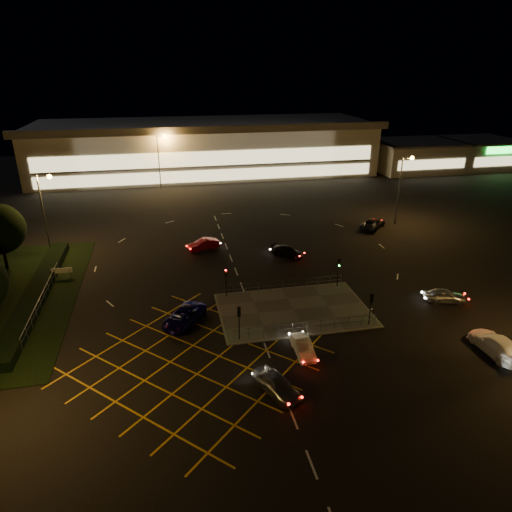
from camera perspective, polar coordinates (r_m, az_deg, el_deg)
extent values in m
plane|color=black|center=(45.92, 1.60, -5.86)|extent=(180.00, 180.00, 0.00)
cube|color=#4C4944|center=(44.66, 4.70, -6.74)|extent=(14.00, 9.00, 0.12)
cube|color=black|center=(51.89, -25.72, -4.13)|extent=(2.00, 26.00, 1.00)
cube|color=beige|center=(103.01, -6.40, 13.24)|extent=(70.00, 25.00, 10.00)
cube|color=slate|center=(102.28, -6.53, 16.11)|extent=(72.00, 26.50, 0.60)
cube|color=#FFEAA5|center=(90.72, -5.59, 11.96)|extent=(66.00, 0.20, 3.00)
cube|color=#FFEAA5|center=(91.38, -5.52, 9.99)|extent=(66.00, 0.20, 2.20)
cube|color=beige|center=(110.01, 19.24, 11.69)|extent=(18.00, 14.00, 6.00)
cube|color=slate|center=(109.51, 19.46, 13.30)|extent=(18.80, 14.80, 0.40)
cube|color=#FFEAA5|center=(104.19, 21.13, 10.64)|extent=(15.30, 0.20, 2.00)
cube|color=beige|center=(118.87, 26.05, 11.42)|extent=(14.00, 14.00, 6.00)
cube|color=slate|center=(118.40, 26.32, 12.91)|extent=(14.80, 14.80, 0.40)
cube|color=#FFEAA5|center=(113.49, 28.11, 10.40)|extent=(11.90, 0.20, 2.00)
cube|color=#19E533|center=(113.03, 28.37, 11.56)|extent=(7.00, 0.30, 1.40)
cylinder|color=slate|center=(61.44, -24.97, 4.59)|extent=(0.20, 0.20, 10.00)
cylinder|color=slate|center=(60.11, -25.08, 8.99)|extent=(1.40, 0.12, 0.12)
sphere|color=orange|center=(59.96, -24.42, 9.02)|extent=(0.56, 0.56, 0.56)
cylinder|color=slate|center=(70.01, 17.42, 7.74)|extent=(0.20, 0.20, 10.00)
cylinder|color=slate|center=(69.34, 18.41, 11.57)|extent=(1.40, 0.12, 0.12)
sphere|color=orange|center=(69.69, 18.92, 11.52)|extent=(0.56, 0.56, 0.56)
cylinder|color=slate|center=(88.82, -12.03, 11.34)|extent=(0.20, 0.20, 10.00)
cylinder|color=slate|center=(88.02, -11.83, 14.43)|extent=(1.40, 0.12, 0.12)
sphere|color=orange|center=(88.03, -11.36, 14.44)|extent=(0.56, 0.56, 0.56)
cylinder|color=slate|center=(98.93, 12.33, 12.47)|extent=(0.20, 0.20, 10.00)
cylinder|color=slate|center=(98.50, 12.96, 15.20)|extent=(1.40, 0.12, 0.12)
sphere|color=orange|center=(98.79, 13.34, 15.16)|extent=(0.56, 0.56, 0.56)
cylinder|color=black|center=(39.34, -2.12, -8.48)|extent=(0.10, 0.10, 3.00)
cube|color=black|center=(38.72, -2.15, -6.96)|extent=(0.28, 0.18, 0.90)
sphere|color=#19FF33|center=(38.84, -2.18, -6.87)|extent=(0.16, 0.16, 0.16)
cylinder|color=black|center=(42.65, 14.09, -6.54)|extent=(0.10, 0.10, 3.00)
cube|color=black|center=(42.09, 14.24, -5.12)|extent=(0.28, 0.18, 0.90)
sphere|color=#19FF33|center=(42.19, 14.17, -5.04)|extent=(0.16, 0.16, 0.16)
cylinder|color=black|center=(46.28, -3.78, -3.40)|extent=(0.10, 0.10, 3.00)
cube|color=black|center=(45.76, -3.82, -2.05)|extent=(0.28, 0.18, 0.90)
sphere|color=#FF0C0C|center=(45.64, -3.80, -2.12)|extent=(0.16, 0.16, 0.16)
cylinder|color=black|center=(49.13, 10.22, -2.11)|extent=(0.10, 0.10, 3.00)
cube|color=black|center=(48.64, 10.32, -0.83)|extent=(0.28, 0.18, 0.90)
sphere|color=#19FF33|center=(48.53, 10.37, -0.89)|extent=(0.16, 0.16, 0.16)
cylinder|color=black|center=(60.01, -28.86, -0.20)|extent=(0.36, 0.36, 2.88)
imported|color=#989B9F|center=(34.24, 2.58, -15.72)|extent=(3.35, 4.64, 1.47)
imported|color=silver|center=(38.39, 5.89, -11.25)|extent=(1.36, 3.78, 1.24)
imported|color=#0E0C4D|center=(42.65, -8.95, -7.47)|extent=(4.81, 5.66, 1.44)
imported|color=black|center=(56.64, 3.92, 0.58)|extent=(4.22, 4.27, 1.24)
imported|color=silver|center=(49.54, 22.56, -4.60)|extent=(4.31, 2.69, 1.37)
imported|color=maroon|center=(58.91, -6.57, 1.45)|extent=(4.41, 2.72, 1.37)
imported|color=black|center=(68.28, 14.36, 3.92)|extent=(5.20, 5.17, 1.40)
imported|color=white|center=(43.00, 27.91, -9.79)|extent=(2.35, 5.50, 1.58)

